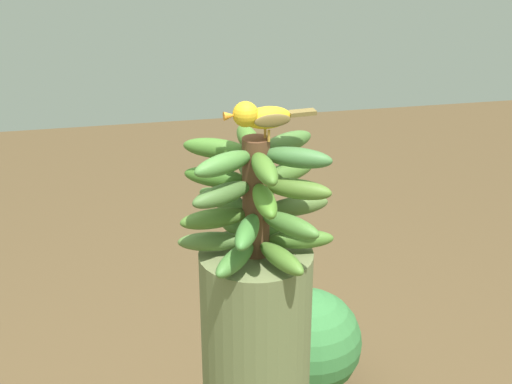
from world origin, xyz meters
The scene contains 3 objects.
banana_bunch centered at (0.00, 0.00, 1.20)m, with size 0.30×0.31×0.24m.
perched_bird centered at (-0.01, -0.01, 1.37)m, with size 0.06×0.18×0.08m.
tropical_shrub centered at (0.83, -0.35, 0.24)m, with size 0.38×0.38×0.43m.
Camera 1 is at (-1.30, 0.25, 1.81)m, focal length 53.23 mm.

